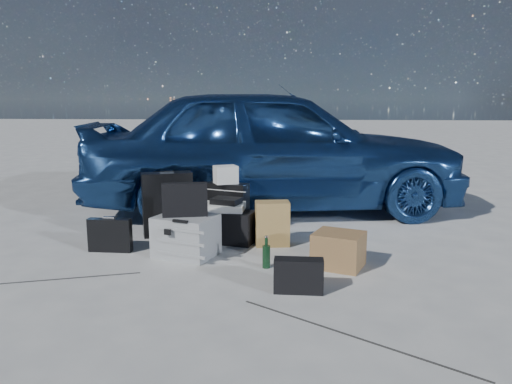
% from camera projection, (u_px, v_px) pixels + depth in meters
% --- Properties ---
extents(ground, '(60.00, 60.00, 0.00)m').
position_uv_depth(ground, '(225.00, 266.00, 4.18)').
color(ground, silver).
rests_on(ground, ground).
extents(car, '(4.79, 2.54, 1.55)m').
position_uv_depth(car, '(274.00, 149.00, 6.13)').
color(car, '#265192').
rests_on(car, ground).
extents(pelican_case, '(0.60, 0.55, 0.36)m').
position_uv_depth(pelican_case, '(186.00, 236.00, 4.42)').
color(pelican_case, gray).
rests_on(pelican_case, ground).
extents(laptop_bag, '(0.40, 0.18, 0.29)m').
position_uv_depth(laptop_bag, '(185.00, 200.00, 4.35)').
color(laptop_bag, black).
rests_on(laptop_bag, pelican_case).
extents(briefcase, '(0.40, 0.10, 0.31)m').
position_uv_depth(briefcase, '(110.00, 235.00, 4.54)').
color(briefcase, black).
rests_on(briefcase, ground).
extents(suitcase_left, '(0.53, 0.34, 0.65)m').
position_uv_depth(suitcase_left, '(168.00, 204.00, 5.06)').
color(suitcase_left, black).
rests_on(suitcase_left, ground).
extents(suitcase_right, '(0.47, 0.30, 0.53)m').
position_uv_depth(suitcase_right, '(227.00, 208.00, 5.16)').
color(suitcase_right, black).
rests_on(suitcase_right, ground).
extents(white_carton, '(0.28, 0.25, 0.18)m').
position_uv_depth(white_carton, '(226.00, 175.00, 5.09)').
color(white_carton, silver).
rests_on(white_carton, suitcase_right).
extents(duffel_bag, '(0.67, 0.41, 0.31)m').
position_uv_depth(duffel_bag, '(223.00, 226.00, 4.86)').
color(duffel_bag, black).
rests_on(duffel_bag, ground).
extents(flat_box_white, '(0.40, 0.30, 0.07)m').
position_uv_depth(flat_box_white, '(224.00, 207.00, 4.83)').
color(flat_box_white, silver).
rests_on(flat_box_white, duffel_bag).
extents(flat_box_black, '(0.31, 0.26, 0.06)m').
position_uv_depth(flat_box_black, '(226.00, 201.00, 4.82)').
color(flat_box_black, black).
rests_on(flat_box_black, flat_box_white).
extents(kraft_bag, '(0.34, 0.23, 0.42)m').
position_uv_depth(kraft_bag, '(272.00, 223.00, 4.73)').
color(kraft_bag, '#A88549').
rests_on(kraft_bag, ground).
extents(cardboard_box, '(0.49, 0.46, 0.29)m').
position_uv_depth(cardboard_box, '(339.00, 250.00, 4.13)').
color(cardboard_box, '#915E3F').
rests_on(cardboard_box, ground).
extents(plastic_bag, '(0.31, 0.27, 0.16)m').
position_uv_depth(plastic_bag, '(332.00, 245.00, 4.49)').
color(plastic_bag, '#B9BABF').
rests_on(plastic_bag, ground).
extents(messenger_bag, '(0.36, 0.14, 0.25)m').
position_uv_depth(messenger_bag, '(299.00, 276.00, 3.59)').
color(messenger_bag, black).
rests_on(messenger_bag, ground).
extents(green_bottle, '(0.09, 0.09, 0.26)m').
position_uv_depth(green_bottle, '(266.00, 253.00, 4.10)').
color(green_bottle, black).
rests_on(green_bottle, ground).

